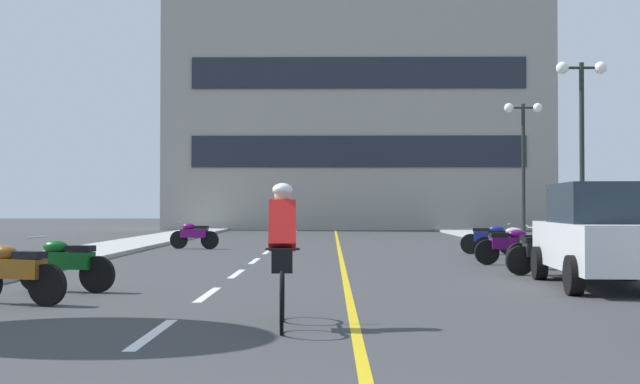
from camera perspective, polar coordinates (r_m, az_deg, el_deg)
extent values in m
plane|color=#38383A|center=(24.01, 0.83, -4.39)|extent=(140.00, 140.00, 0.00)
cube|color=#A8A8A3|center=(27.93, -14.15, -3.76)|extent=(2.40, 72.00, 0.12)
cube|color=#A8A8A3|center=(27.95, 15.78, -3.75)|extent=(2.40, 72.00, 0.12)
cube|color=silver|center=(9.29, -11.65, -9.72)|extent=(0.14, 2.20, 0.01)
cube|color=silver|center=(13.19, -7.89, -7.14)|extent=(0.14, 2.20, 0.01)
cube|color=silver|center=(17.14, -5.87, -5.73)|extent=(0.14, 2.20, 0.01)
cube|color=silver|center=(21.10, -4.61, -4.84)|extent=(0.14, 2.20, 0.01)
cube|color=silver|center=(25.08, -3.76, -4.24)|extent=(0.14, 2.20, 0.01)
cube|color=silver|center=(29.07, -3.14, -3.79)|extent=(0.14, 2.20, 0.01)
cube|color=silver|center=(33.05, -2.67, -3.46)|extent=(0.14, 2.20, 0.01)
cube|color=silver|center=(37.04, -2.30, -3.20)|extent=(0.14, 2.20, 0.01)
cube|color=silver|center=(41.04, -2.00, -2.99)|extent=(0.14, 2.20, 0.01)
cube|color=silver|center=(45.03, -1.76, -2.81)|extent=(0.14, 2.20, 0.01)
cube|color=silver|center=(49.02, -1.55, -2.67)|extent=(0.14, 2.20, 0.01)
cube|color=gold|center=(27.00, 1.35, -4.01)|extent=(0.12, 66.00, 0.01)
cube|color=#9E998E|center=(52.83, 2.55, 5.90)|extent=(23.58, 8.90, 15.55)
cube|color=#1E232D|center=(48.05, 2.73, 2.87)|extent=(19.80, 0.10, 1.87)
cube|color=#1E232D|center=(48.59, 2.72, 8.36)|extent=(19.80, 0.10, 1.87)
cylinder|color=black|center=(24.55, 17.93, 2.37)|extent=(0.14, 0.14, 5.44)
cylinder|color=black|center=(24.83, 17.89, 8.30)|extent=(1.10, 0.08, 0.08)
sphere|color=white|center=(24.68, 16.66, 8.35)|extent=(0.36, 0.36, 0.36)
sphere|color=white|center=(25.00, 19.11, 8.25)|extent=(0.36, 0.36, 0.36)
cylinder|color=black|center=(32.06, 14.10, 1.38)|extent=(0.14, 0.14, 5.23)
cylinder|color=black|center=(32.26, 14.09, 5.76)|extent=(1.10, 0.08, 0.08)
sphere|color=white|center=(32.14, 13.13, 5.78)|extent=(0.36, 0.36, 0.36)
sphere|color=white|center=(32.39, 15.04, 5.74)|extent=(0.36, 0.36, 0.36)
cylinder|color=black|center=(16.25, 15.16, -4.83)|extent=(0.26, 0.65, 0.64)
cylinder|color=black|center=(16.65, 20.93, -4.71)|extent=(0.26, 0.65, 0.64)
cylinder|color=black|center=(13.52, 17.41, -5.60)|extent=(0.26, 0.65, 0.64)
cube|color=silver|center=(15.05, 19.35, -3.59)|extent=(1.96, 4.30, 0.80)
cube|color=#1E2833|center=(15.04, 19.33, -0.74)|extent=(1.69, 2.29, 0.70)
cylinder|color=black|center=(12.15, -18.62, -6.21)|extent=(0.60, 0.28, 0.60)
cube|color=brown|center=(12.48, -20.63, -5.05)|extent=(0.94, 0.55, 0.28)
ellipsoid|color=brown|center=(12.59, -21.33, -4.01)|extent=(0.49, 0.36, 0.22)
cube|color=black|center=(12.31, -19.72, -4.18)|extent=(0.49, 0.36, 0.10)
cylinder|color=black|center=(14.33, -19.30, -5.41)|extent=(0.61, 0.22, 0.60)
cylinder|color=black|center=(13.78, -15.38, -5.61)|extent=(0.61, 0.22, 0.60)
cube|color=#0C4C19|center=(14.03, -17.38, -4.61)|extent=(0.94, 0.45, 0.28)
ellipsoid|color=#0C4C19|center=(14.12, -18.08, -3.69)|extent=(0.48, 0.32, 0.22)
cube|color=black|center=(13.90, -16.47, -3.83)|extent=(0.48, 0.32, 0.10)
cylinder|color=silver|center=(14.29, -19.29, -3.01)|extent=(0.15, 0.59, 0.03)
cylinder|color=black|center=(17.59, 17.24, -4.60)|extent=(0.61, 0.18, 0.60)
cylinder|color=black|center=(17.16, 13.88, -4.70)|extent=(0.61, 0.18, 0.60)
cube|color=black|center=(17.35, 15.58, -3.93)|extent=(0.93, 0.40, 0.28)
ellipsoid|color=black|center=(17.42, 16.18, -3.19)|extent=(0.47, 0.30, 0.22)
cube|color=black|center=(17.25, 14.81, -3.28)|extent=(0.47, 0.30, 0.10)
cylinder|color=silver|center=(17.56, 17.23, -2.64)|extent=(0.11, 0.60, 0.03)
cylinder|color=black|center=(19.19, 16.72, -4.30)|extent=(0.61, 0.25, 0.60)
cylinder|color=black|center=(18.66, 13.79, -4.41)|extent=(0.61, 0.25, 0.60)
cube|color=#0C4C19|center=(18.90, 15.27, -3.69)|extent=(0.94, 0.50, 0.28)
ellipsoid|color=#0C4C19|center=(18.99, 15.80, -3.01)|extent=(0.49, 0.34, 0.22)
cube|color=black|center=(18.78, 14.60, -3.10)|extent=(0.49, 0.34, 0.10)
cylinder|color=silver|center=(19.16, 16.71, -2.51)|extent=(0.18, 0.59, 0.03)
cylinder|color=black|center=(20.37, 14.65, -4.11)|extent=(0.61, 0.14, 0.60)
cylinder|color=black|center=(20.06, 11.65, -4.17)|extent=(0.61, 0.14, 0.60)
cube|color=#590C59|center=(20.19, 13.16, -3.52)|extent=(0.92, 0.34, 0.28)
ellipsoid|color=#590C59|center=(20.24, 13.70, -2.89)|extent=(0.46, 0.27, 0.22)
cube|color=black|center=(20.12, 12.47, -2.96)|extent=(0.46, 0.27, 0.10)
cylinder|color=silver|center=(20.34, 14.64, -2.43)|extent=(0.07, 0.60, 0.03)
cylinder|color=black|center=(22.26, 14.35, -3.85)|extent=(0.61, 0.20, 0.60)
cylinder|color=black|center=(22.22, 11.51, -3.87)|extent=(0.61, 0.20, 0.60)
cube|color=#B2B2B7|center=(22.22, 12.93, -3.29)|extent=(0.94, 0.44, 0.28)
ellipsoid|color=#B2B2B7|center=(22.22, 13.45, -2.72)|extent=(0.48, 0.31, 0.22)
cube|color=black|center=(22.21, 12.29, -2.78)|extent=(0.48, 0.31, 0.10)
cylinder|color=silver|center=(22.24, 14.35, -2.31)|extent=(0.14, 0.60, 0.03)
cylinder|color=black|center=(24.30, 13.11, -3.61)|extent=(0.60, 0.28, 0.60)
cylinder|color=black|center=(24.44, 10.54, -3.61)|extent=(0.60, 0.28, 0.60)
cube|color=navy|center=(24.35, 11.82, -3.10)|extent=(0.94, 0.55, 0.28)
ellipsoid|color=navy|center=(24.32, 12.29, -2.58)|extent=(0.49, 0.36, 0.22)
cube|color=black|center=(24.38, 11.24, -2.62)|extent=(0.49, 0.36, 0.10)
cylinder|color=silver|center=(24.28, 13.11, -2.20)|extent=(0.21, 0.58, 0.03)
cylinder|color=black|center=(27.47, -9.89, -3.32)|extent=(0.61, 0.23, 0.60)
cylinder|color=black|center=(27.04, -7.75, -3.37)|extent=(0.61, 0.23, 0.60)
cube|color=#590C59|center=(27.24, -8.83, -2.88)|extent=(0.94, 0.48, 0.28)
ellipsoid|color=#590C59|center=(27.31, -9.21, -2.41)|extent=(0.48, 0.33, 0.22)
cube|color=black|center=(27.14, -8.34, -2.47)|extent=(0.48, 0.33, 0.10)
cylinder|color=silver|center=(27.45, -9.88, -2.07)|extent=(0.17, 0.59, 0.03)
torus|color=black|center=(10.10, -2.64, -7.11)|extent=(0.07, 0.72, 0.72)
torus|color=black|center=(9.05, -2.71, -7.81)|extent=(0.07, 0.72, 0.72)
cylinder|color=black|center=(9.52, -2.67, -5.66)|extent=(0.09, 0.95, 0.04)
cube|color=black|center=(9.36, -2.68, -4.40)|extent=(0.11, 0.20, 0.06)
cylinder|color=black|center=(9.95, -2.64, -4.02)|extent=(0.42, 0.05, 0.03)
cube|color=black|center=(9.41, -2.68, -4.80)|extent=(0.26, 0.37, 0.28)
cube|color=red|center=(9.54, -2.66, -2.35)|extent=(0.34, 0.47, 0.61)
sphere|color=tan|center=(9.67, -2.65, -0.26)|extent=(0.20, 0.20, 0.20)
ellipsoid|color=white|center=(9.67, -2.65, 0.16)|extent=(0.24, 0.26, 0.16)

